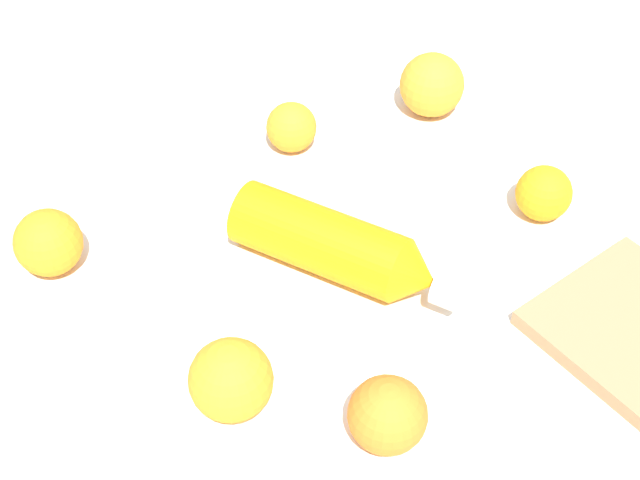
{
  "coord_description": "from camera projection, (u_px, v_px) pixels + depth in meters",
  "views": [
    {
      "loc": [
        0.65,
        -0.23,
        0.75
      ],
      "look_at": [
        -0.02,
        0.01,
        0.04
      ],
      "focal_mm": 52.56,
      "sensor_mm": 36.0,
      "label": 1
    }
  ],
  "objects": [
    {
      "name": "orange_5",
      "position": [
        432.0,
        85.0,
        1.19
      ],
      "size": [
        0.08,
        0.08,
        0.08
      ],
      "primitive_type": "sphere",
      "color": "orange",
      "rests_on": "ground_plane"
    },
    {
      "name": "orange_4",
      "position": [
        388.0,
        415.0,
        0.85
      ],
      "size": [
        0.07,
        0.07,
        0.07
      ],
      "primitive_type": "sphere",
      "color": "orange",
      "rests_on": "ground_plane"
    },
    {
      "name": "water_bottle",
      "position": [
        340.0,
        248.0,
        1.0
      ],
      "size": [
        0.23,
        0.22,
        0.07
      ],
      "rotation": [
        0.0,
        0.0,
        0.74
      ],
      "color": "orange",
      "rests_on": "ground_plane"
    },
    {
      "name": "orange_0",
      "position": [
        231.0,
        380.0,
        0.87
      ],
      "size": [
        0.08,
        0.08,
        0.08
      ],
      "primitive_type": "sphere",
      "color": "orange",
      "rests_on": "ground_plane"
    },
    {
      "name": "orange_2",
      "position": [
        291.0,
        127.0,
        1.15
      ],
      "size": [
        0.06,
        0.06,
        0.06
      ],
      "primitive_type": "sphere",
      "color": "orange",
      "rests_on": "ground_plane"
    },
    {
      "name": "orange_1",
      "position": [
        48.0,
        243.0,
        1.0
      ],
      "size": [
        0.07,
        0.07,
        0.07
      ],
      "primitive_type": "sphere",
      "color": "orange",
      "rests_on": "ground_plane"
    },
    {
      "name": "ground_plane",
      "position": [
        321.0,
        276.0,
        1.02
      ],
      "size": [
        2.4,
        2.4,
        0.0
      ],
      "primitive_type": "plane",
      "color": "silver"
    },
    {
      "name": "orange_3",
      "position": [
        544.0,
        193.0,
        1.06
      ],
      "size": [
        0.06,
        0.06,
        0.06
      ],
      "primitive_type": "sphere",
      "color": "orange",
      "rests_on": "ground_plane"
    }
  ]
}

